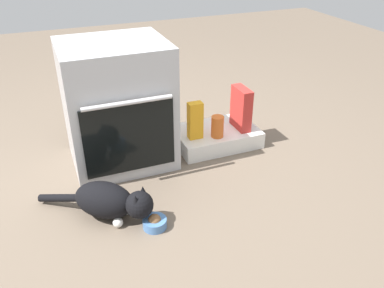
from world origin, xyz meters
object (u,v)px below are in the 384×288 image
object	(u,v)px
food_bowl	(155,222)
cat	(110,201)
sauce_jar	(217,127)
cereal_box	(241,108)
oven	(118,105)
juice_carton	(195,121)
pantry_cabinet	(216,136)

from	to	relation	value
food_bowl	cat	world-z (taller)	cat
sauce_jar	cereal_box	distance (m)	0.21
oven	sauce_jar	size ratio (longest dim) A/B	5.32
sauce_jar	cereal_box	world-z (taller)	cereal_box
food_bowl	juice_carton	xyz separation A→B (m)	(0.46, 0.60, 0.20)
cat	juice_carton	bearing A→B (deg)	74.19
sauce_jar	cereal_box	bearing A→B (deg)	16.42
sauce_jar	cat	bearing A→B (deg)	-152.12
juice_carton	cereal_box	size ratio (longest dim) A/B	0.86
juice_carton	pantry_cabinet	bearing A→B (deg)	16.92
food_bowl	juice_carton	distance (m)	0.78
juice_carton	cat	bearing A→B (deg)	-144.85
sauce_jar	juice_carton	bearing A→B (deg)	163.75
cat	pantry_cabinet	bearing A→B (deg)	70.79
cat	sauce_jar	world-z (taller)	sauce_jar
food_bowl	sauce_jar	bearing A→B (deg)	43.18
oven	juice_carton	bearing A→B (deg)	-11.04
cat	sauce_jar	xyz separation A→B (m)	(0.78, 0.41, 0.07)
pantry_cabinet	juice_carton	bearing A→B (deg)	-163.08
cat	juice_carton	distance (m)	0.79
sauce_jar	pantry_cabinet	bearing A→B (deg)	68.34
food_bowl	cat	bearing A→B (deg)	140.96
oven	sauce_jar	distance (m)	0.64
pantry_cabinet	sauce_jar	world-z (taller)	sauce_jar
food_bowl	cereal_box	distance (m)	1.03
pantry_cabinet	cereal_box	size ratio (longest dim) A/B	1.94
pantry_cabinet	cat	bearing A→B (deg)	-148.25
cat	sauce_jar	bearing A→B (deg)	66.92
pantry_cabinet	cereal_box	bearing A→B (deg)	-12.53
sauce_jar	food_bowl	bearing A→B (deg)	-136.82
cat	oven	bearing A→B (deg)	110.21
pantry_cabinet	cat	size ratio (longest dim) A/B	1.01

